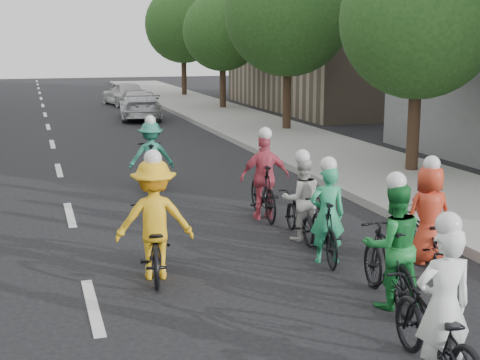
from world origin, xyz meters
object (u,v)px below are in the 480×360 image
cyclist_5 (325,224)px  cyclist_7 (151,161)px  cyclist_4 (426,225)px  cyclist_3 (264,185)px  cyclist_6 (300,207)px  follow_car_lead (140,105)px  follow_car_trail (124,93)px  cyclist_0 (438,326)px  cyclist_2 (154,230)px  cyclist_1 (391,255)px

cyclist_5 → cyclist_7: bearing=-63.4°
cyclist_4 → cyclist_3: bearing=-63.2°
cyclist_6 → follow_car_lead: bearing=-86.1°
cyclist_3 → follow_car_lead: 18.13m
follow_car_lead → follow_car_trail: bearing=-85.3°
cyclist_0 → cyclist_7: cyclist_0 is taller
cyclist_0 → cyclist_3: cyclist_3 is taller
cyclist_6 → cyclist_7: (-1.80, 4.76, 0.12)m
cyclist_3 → cyclist_6: 1.55m
cyclist_3 → follow_car_trail: bearing=-87.3°
follow_car_lead → cyclist_2: bearing=88.1°
cyclist_4 → cyclist_7: cyclist_7 is taller
cyclist_3 → follow_car_trail: size_ratio=0.47×
cyclist_3 → follow_car_lead: size_ratio=0.42×
cyclist_0 → cyclist_7: size_ratio=1.02×
cyclist_3 → cyclist_5: size_ratio=1.08×
cyclist_6 → follow_car_trail: bearing=-86.3°
cyclist_2 → cyclist_4: 4.24m
cyclist_3 → cyclist_6: (0.14, -1.54, -0.10)m
cyclist_3 → cyclist_4: bearing=119.5°
cyclist_2 → cyclist_7: size_ratio=1.02×
cyclist_2 → cyclist_6: bearing=-149.0°
cyclist_0 → cyclist_5: size_ratio=1.13×
follow_car_trail → cyclist_2: bearing=72.9°
cyclist_1 → cyclist_4: 2.04m
cyclist_7 → cyclist_1: bearing=108.7°
follow_car_lead → follow_car_trail: follow_car_trail is taller
cyclist_1 → cyclist_3: 4.71m
cyclist_1 → follow_car_trail: bearing=-83.0°
cyclist_3 → cyclist_5: cyclist_3 is taller
cyclist_6 → cyclist_0: bearing=88.0°
cyclist_4 → cyclist_1: bearing=46.1°
cyclist_1 → cyclist_5: 1.93m
cyclist_2 → follow_car_trail: cyclist_2 is taller
cyclist_0 → cyclist_3: bearing=-88.1°
cyclist_2 → cyclist_7: 6.01m
cyclist_1 → follow_car_lead: 22.84m
cyclist_3 → follow_car_lead: cyclist_3 is taller
cyclist_5 → cyclist_6: size_ratio=1.07×
follow_car_lead → cyclist_7: bearing=88.5°
cyclist_6 → cyclist_1: bearing=94.0°
cyclist_1 → cyclist_2: size_ratio=0.94×
cyclist_1 → follow_car_lead: size_ratio=0.41×
follow_car_lead → cyclist_1: bearing=95.7°
cyclist_5 → cyclist_7: (-1.71, 6.01, 0.09)m
cyclist_1 → cyclist_4: bearing=-127.4°
cyclist_1 → cyclist_7: 8.13m
cyclist_2 → follow_car_trail: size_ratio=0.49×
cyclist_2 → cyclist_5: cyclist_2 is taller
cyclist_0 → cyclist_6: bearing=-90.9°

